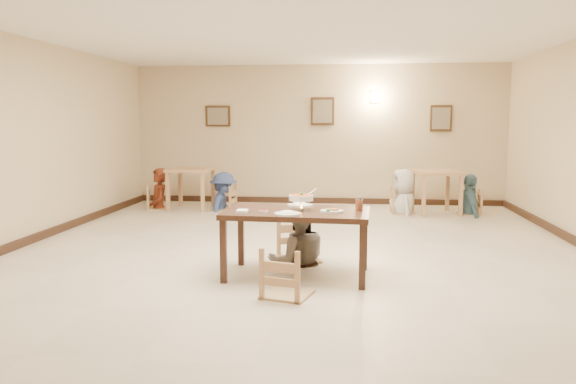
# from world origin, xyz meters

# --- Properties ---
(floor) EXTENTS (10.00, 10.00, 0.00)m
(floor) POSITION_xyz_m (0.00, 0.00, 0.00)
(floor) COLOR beige
(floor) RESTS_ON ground
(ceiling) EXTENTS (10.00, 10.00, 0.00)m
(ceiling) POSITION_xyz_m (0.00, 0.00, 3.00)
(ceiling) COLOR white
(ceiling) RESTS_ON wall_back
(wall_back) EXTENTS (10.00, 0.00, 10.00)m
(wall_back) POSITION_xyz_m (0.00, 5.00, 1.50)
(wall_back) COLOR beige
(wall_back) RESTS_ON floor
(wall_front) EXTENTS (10.00, 0.00, 10.00)m
(wall_front) POSITION_xyz_m (0.00, -5.00, 1.50)
(wall_front) COLOR beige
(wall_front) RESTS_ON floor
(wall_left) EXTENTS (0.00, 10.00, 10.00)m
(wall_left) POSITION_xyz_m (-4.00, 0.00, 1.50)
(wall_left) COLOR beige
(wall_left) RESTS_ON floor
(baseboard_back) EXTENTS (8.00, 0.06, 0.12)m
(baseboard_back) POSITION_xyz_m (0.00, 4.97, 0.06)
(baseboard_back) COLOR #301D13
(baseboard_back) RESTS_ON floor
(baseboard_left) EXTENTS (0.06, 10.00, 0.12)m
(baseboard_left) POSITION_xyz_m (-3.97, 0.00, 0.06)
(baseboard_left) COLOR #301D13
(baseboard_left) RESTS_ON floor
(picture_a) EXTENTS (0.55, 0.04, 0.45)m
(picture_a) POSITION_xyz_m (-2.20, 4.96, 1.90)
(picture_a) COLOR #3B2412
(picture_a) RESTS_ON wall_back
(picture_b) EXTENTS (0.50, 0.04, 0.60)m
(picture_b) POSITION_xyz_m (0.10, 4.96, 2.00)
(picture_b) COLOR #3B2412
(picture_b) RESTS_ON wall_back
(picture_c) EXTENTS (0.45, 0.04, 0.55)m
(picture_c) POSITION_xyz_m (2.60, 4.96, 1.85)
(picture_c) COLOR #3B2412
(picture_c) RESTS_ON wall_back
(wall_sconce) EXTENTS (0.16, 0.05, 0.22)m
(wall_sconce) POSITION_xyz_m (1.20, 4.96, 2.30)
(wall_sconce) COLOR #FFD88C
(wall_sconce) RESTS_ON wall_back
(main_table) EXTENTS (1.70, 1.01, 0.77)m
(main_table) POSITION_xyz_m (0.09, -0.90, 0.69)
(main_table) COLOR #3B2117
(main_table) RESTS_ON floor
(chair_far) EXTENTS (0.50, 0.50, 1.06)m
(chair_far) POSITION_xyz_m (0.04, -0.16, 0.53)
(chair_far) COLOR tan
(chair_far) RESTS_ON floor
(chair_near) EXTENTS (0.46, 0.46, 0.99)m
(chair_near) POSITION_xyz_m (0.06, -1.65, 0.49)
(chair_near) COLOR tan
(chair_near) RESTS_ON floor
(main_diner) EXTENTS (0.90, 0.78, 1.61)m
(main_diner) POSITION_xyz_m (0.05, -0.28, 0.81)
(main_diner) COLOR gray
(main_diner) RESTS_ON floor
(curry_warmer) EXTENTS (0.31, 0.28, 0.25)m
(curry_warmer) POSITION_xyz_m (0.14, -0.90, 0.92)
(curry_warmer) COLOR silver
(curry_warmer) RESTS_ON main_table
(rice_plate_far) EXTENTS (0.31, 0.31, 0.07)m
(rice_plate_far) POSITION_xyz_m (0.10, -0.58, 0.79)
(rice_plate_far) COLOR white
(rice_plate_far) RESTS_ON main_table
(rice_plate_near) EXTENTS (0.29, 0.29, 0.07)m
(rice_plate_near) POSITION_xyz_m (0.01, -1.22, 0.79)
(rice_plate_near) COLOR white
(rice_plate_near) RESTS_ON main_table
(fried_plate) EXTENTS (0.26, 0.26, 0.06)m
(fried_plate) POSITION_xyz_m (0.49, -0.98, 0.79)
(fried_plate) COLOR white
(fried_plate) RESTS_ON main_table
(chili_dish) EXTENTS (0.10, 0.10, 0.02)m
(chili_dish) POSITION_xyz_m (-0.28, -1.05, 0.78)
(chili_dish) COLOR white
(chili_dish) RESTS_ON main_table
(napkin_cutlery) EXTENTS (0.15, 0.24, 0.03)m
(napkin_cutlery) POSITION_xyz_m (-0.51, -1.10, 0.79)
(napkin_cutlery) COLOR white
(napkin_cutlery) RESTS_ON main_table
(drink_glass) EXTENTS (0.08, 0.08, 0.16)m
(drink_glass) POSITION_xyz_m (0.80, -0.85, 0.85)
(drink_glass) COLOR white
(drink_glass) RESTS_ON main_table
(bg_table_left) EXTENTS (0.88, 0.88, 0.84)m
(bg_table_left) POSITION_xyz_m (-2.52, 3.85, 0.70)
(bg_table_left) COLOR tan
(bg_table_left) RESTS_ON floor
(bg_table_right) EXTENTS (0.97, 0.97, 0.84)m
(bg_table_right) POSITION_xyz_m (2.37, 3.83, 0.69)
(bg_table_right) COLOR tan
(bg_table_right) RESTS_ON floor
(bg_chair_ll) EXTENTS (0.46, 0.46, 0.97)m
(bg_chair_ll) POSITION_xyz_m (-3.19, 3.80, 0.49)
(bg_chair_ll) COLOR tan
(bg_chair_ll) RESTS_ON floor
(bg_chair_lr) EXTENTS (0.44, 0.44, 0.94)m
(bg_chair_lr) POSITION_xyz_m (-1.85, 3.87, 0.47)
(bg_chair_lr) COLOR tan
(bg_chair_lr) RESTS_ON floor
(bg_chair_rl) EXTENTS (0.45, 0.45, 0.96)m
(bg_chair_rl) POSITION_xyz_m (1.75, 3.83, 0.48)
(bg_chair_rl) COLOR tan
(bg_chair_rl) RESTS_ON floor
(bg_chair_rr) EXTENTS (0.42, 0.42, 0.90)m
(bg_chair_rr) POSITION_xyz_m (3.00, 3.77, 0.45)
(bg_chair_rr) COLOR tan
(bg_chair_rr) RESTS_ON floor
(bg_diner_a) EXTENTS (0.63, 0.73, 1.68)m
(bg_diner_a) POSITION_xyz_m (-3.19, 3.80, 0.84)
(bg_diner_a) COLOR maroon
(bg_diner_a) RESTS_ON floor
(bg_diner_b) EXTENTS (0.62, 1.02, 1.53)m
(bg_diner_b) POSITION_xyz_m (-1.85, 3.87, 0.77)
(bg_diner_b) COLOR #344C8C
(bg_diner_b) RESTS_ON floor
(bg_diner_c) EXTENTS (0.68, 0.92, 1.73)m
(bg_diner_c) POSITION_xyz_m (1.75, 3.83, 0.86)
(bg_diner_c) COLOR silver
(bg_diner_c) RESTS_ON floor
(bg_diner_d) EXTENTS (0.48, 0.96, 1.57)m
(bg_diner_d) POSITION_xyz_m (3.00, 3.77, 0.79)
(bg_diner_d) COLOR slate
(bg_diner_d) RESTS_ON floor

